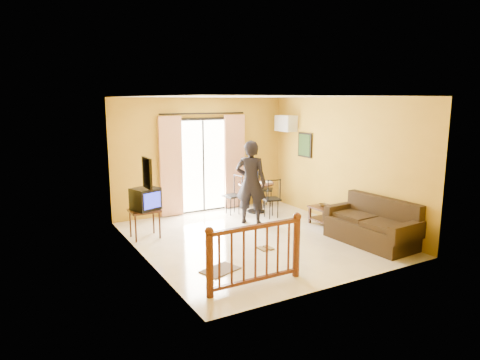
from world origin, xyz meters
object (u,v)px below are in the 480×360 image
standing_person (251,182)px  sofa (373,226)px  coffee_table (329,214)px  dining_table (256,189)px  television (145,199)px

standing_person → sofa: bearing=162.1°
coffee_table → sofa: bearing=-89.7°
dining_table → television: bearing=-168.2°
television → coffee_table: bearing=-37.5°
television → sofa: (3.73, -2.48, -0.47)m
standing_person → dining_table: bearing=-86.9°
television → standing_person: bearing=-23.2°
dining_table → coffee_table: dining_table is taller
television → standing_person: size_ratio=0.32×
television → standing_person: standing_person is taller
coffee_table → standing_person: (-1.37, 1.06, 0.67)m
sofa → coffee_table: bearing=87.2°
coffee_table → sofa: sofa is taller
standing_person → coffee_table: bearing=-176.3°
coffee_table → standing_person: 1.85m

